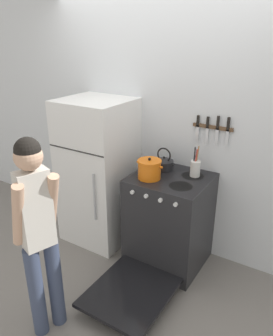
# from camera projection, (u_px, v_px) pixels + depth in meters

# --- Properties ---
(ground_plane) EXTENTS (14.00, 14.00, 0.00)m
(ground_plane) POSITION_uv_depth(u_px,v_px,m) (157.00, 235.00, 3.79)
(ground_plane) COLOR slate
(wall_back) EXTENTS (10.00, 0.06, 2.55)m
(wall_back) POSITION_uv_depth(u_px,v_px,m) (162.00, 128.00, 3.32)
(wall_back) COLOR silver
(wall_back) RESTS_ON ground_plane
(refrigerator) EXTENTS (0.69, 0.67, 1.56)m
(refrigerator) POSITION_uv_depth(u_px,v_px,m) (98.00, 172.00, 3.51)
(refrigerator) COLOR white
(refrigerator) RESTS_ON ground_plane
(stove_range) EXTENTS (0.71, 1.40, 0.93)m
(stove_range) POSITION_uv_depth(u_px,v_px,m) (167.00, 222.00, 3.18)
(stove_range) COLOR #232326
(stove_range) RESTS_ON ground_plane
(dutch_oven_pot) EXTENTS (0.26, 0.22, 0.20)m
(dutch_oven_pot) POSITION_uv_depth(u_px,v_px,m) (149.00, 169.00, 2.97)
(dutch_oven_pot) COLOR orange
(dutch_oven_pot) RESTS_ON stove_range
(tea_kettle) EXTENTS (0.24, 0.19, 0.22)m
(tea_kettle) POSITION_uv_depth(u_px,v_px,m) (164.00, 163.00, 3.18)
(tea_kettle) COLOR black
(tea_kettle) RESTS_ON stove_range
(utensil_jar) EXTENTS (0.09, 0.10, 0.29)m
(utensil_jar) POSITION_uv_depth(u_px,v_px,m) (195.00, 168.00, 3.02)
(utensil_jar) COLOR silver
(utensil_jar) RESTS_ON stove_range
(person) EXTENTS (0.32, 0.37, 1.57)m
(person) POSITION_uv_depth(u_px,v_px,m) (38.00, 230.00, 2.28)
(person) COLOR #38425B
(person) RESTS_ON ground_plane
(wall_knife_strip) EXTENTS (0.38, 0.03, 0.28)m
(wall_knife_strip) POSITION_uv_depth(u_px,v_px,m) (213.00, 127.00, 2.98)
(wall_knife_strip) COLOR brown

